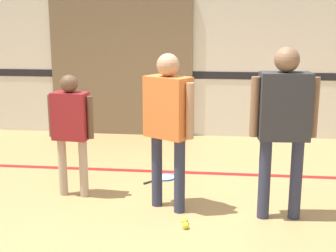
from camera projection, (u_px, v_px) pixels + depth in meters
name	position (u px, v px, depth m)	size (l,w,h in m)	color
ground_plane	(164.00, 211.00, 4.82)	(16.00, 16.00, 0.00)	tan
wall_back	(188.00, 40.00, 7.60)	(16.00, 0.07, 3.20)	silver
wall_panel	(121.00, 65.00, 7.76)	(2.38, 0.05, 2.37)	#756047
floor_stripe	(176.00, 172.00, 6.03)	(14.40, 0.10, 0.01)	red
person_instructor	(168.00, 115.00, 4.66)	(0.54, 0.44, 1.61)	#2D334C
person_student_left	(71.00, 122.00, 5.06)	(0.51, 0.24, 1.36)	tan
person_student_right	(284.00, 115.00, 4.43)	(0.64, 0.30, 1.68)	#2D334C
racket_spare_on_floor	(164.00, 177.00, 5.80)	(0.43, 0.47, 0.03)	blue
tennis_ball_near_instructor	(186.00, 225.00, 4.40)	(0.07, 0.07, 0.07)	#CCE038
tennis_ball_by_spare_racket	(182.00, 179.00, 5.68)	(0.07, 0.07, 0.07)	#CCE038
tennis_ball_stray_left	(185.00, 221.00, 4.51)	(0.07, 0.07, 0.07)	#CCE038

